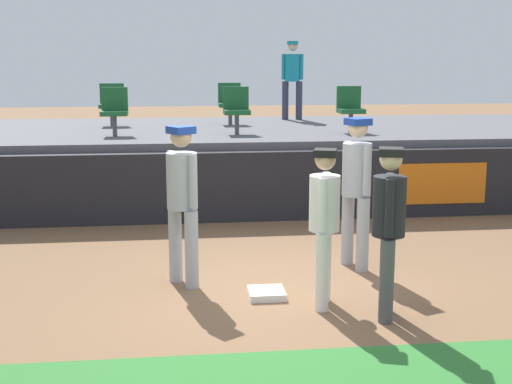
# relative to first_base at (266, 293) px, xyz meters

# --- Properties ---
(ground_plane) EXTENTS (60.00, 60.00, 0.00)m
(ground_plane) POSITION_rel_first_base_xyz_m (0.12, 0.09, -0.04)
(ground_plane) COLOR brown
(first_base) EXTENTS (0.40, 0.40, 0.08)m
(first_base) POSITION_rel_first_base_xyz_m (0.00, 0.00, 0.00)
(first_base) COLOR white
(first_base) RESTS_ON ground_plane
(player_fielder_home) EXTENTS (0.44, 0.50, 1.70)m
(player_fielder_home) POSITION_rel_first_base_xyz_m (0.57, -0.33, 0.94)
(player_fielder_home) COLOR white
(player_fielder_home) RESTS_ON ground_plane
(player_runner_visitor) EXTENTS (0.49, 0.49, 1.87)m
(player_runner_visitor) POSITION_rel_first_base_xyz_m (-0.91, 0.54, 1.04)
(player_runner_visitor) COLOR #9EA3AD
(player_runner_visitor) RESTS_ON ground_plane
(player_coach_visitor) EXTENTS (0.46, 0.51, 1.90)m
(player_coach_visitor) POSITION_rel_first_base_xyz_m (1.26, 0.97, 1.06)
(player_coach_visitor) COLOR #9EA3AD
(player_coach_visitor) RESTS_ON ground_plane
(player_umpire) EXTENTS (0.42, 0.47, 1.75)m
(player_umpire) POSITION_rel_first_base_xyz_m (1.14, -0.74, 0.98)
(player_umpire) COLOR #4C4C51
(player_umpire) RESTS_ON ground_plane
(field_wall) EXTENTS (18.00, 0.26, 1.13)m
(field_wall) POSITION_rel_first_base_xyz_m (0.13, 3.69, 0.53)
(field_wall) COLOR black
(field_wall) RESTS_ON ground_plane
(bleacher_platform) EXTENTS (18.00, 4.80, 1.26)m
(bleacher_platform) POSITION_rel_first_base_xyz_m (0.12, 6.26, 0.59)
(bleacher_platform) COLOR #59595E
(bleacher_platform) RESTS_ON ground_plane
(seat_back_center) EXTENTS (0.46, 0.44, 0.84)m
(seat_back_center) POSITION_rel_first_base_xyz_m (0.16, 6.93, 1.69)
(seat_back_center) COLOR #4C4C51
(seat_back_center) RESTS_ON bleacher_platform
(seat_front_right) EXTENTS (0.45, 0.44, 0.84)m
(seat_front_right) POSITION_rel_first_base_xyz_m (2.22, 5.13, 1.69)
(seat_front_right) COLOR #4C4C51
(seat_front_right) RESTS_ON bleacher_platform
(seat_front_left) EXTENTS (0.46, 0.44, 0.84)m
(seat_front_left) POSITION_rel_first_base_xyz_m (-2.01, 5.13, 1.69)
(seat_front_left) COLOR #4C4C51
(seat_front_left) RESTS_ON bleacher_platform
(seat_back_left) EXTENTS (0.48, 0.44, 0.84)m
(seat_back_left) POSITION_rel_first_base_xyz_m (-2.21, 6.93, 1.69)
(seat_back_left) COLOR #4C4C51
(seat_back_left) RESTS_ON bleacher_platform
(seat_front_center) EXTENTS (0.46, 0.44, 0.84)m
(seat_front_center) POSITION_rel_first_base_xyz_m (0.14, 5.13, 1.69)
(seat_front_center) COLOR #4C4C51
(seat_front_center) RESTS_ON bleacher_platform
(spectator_hooded) EXTENTS (0.46, 0.39, 1.69)m
(spectator_hooded) POSITION_rel_first_base_xyz_m (1.61, 7.86, 2.20)
(spectator_hooded) COLOR #33384C
(spectator_hooded) RESTS_ON bleacher_platform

